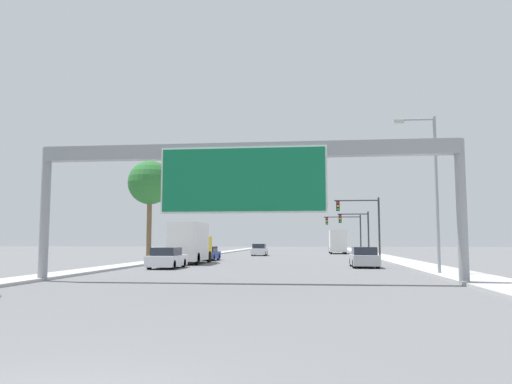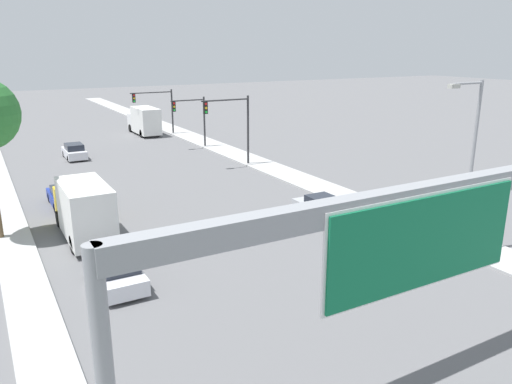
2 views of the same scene
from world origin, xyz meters
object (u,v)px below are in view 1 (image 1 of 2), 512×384
object	(u,v)px
car_near_right	(167,258)
car_far_right	(208,254)
car_mid_left	(259,250)
truck_box_primary	(190,243)
truck_box_secondary	(337,242)
palm_tree_background	(150,183)
traffic_light_near_intersection	(365,217)
car_near_left	(364,258)
street_lamp_right	(431,182)
traffic_light_mid_block	(358,226)
traffic_light_far_intersection	(348,227)
sign_gantry	(243,171)

from	to	relation	value
car_near_right	car_far_right	distance (m)	14.02
car_mid_left	truck_box_primary	xyz separation A→B (m)	(-3.50, -22.80, 1.01)
truck_box_secondary	palm_tree_background	distance (m)	36.55
palm_tree_background	car_near_right	bearing A→B (deg)	-64.31
truck_box_primary	traffic_light_near_intersection	world-z (taller)	traffic_light_near_intersection
car_near_right	truck_box_primary	xyz separation A→B (m)	(0.00, 6.89, 1.03)
truck_box_secondary	palm_tree_background	size ratio (longest dim) A/B	0.80
car_mid_left	truck_box_secondary	distance (m)	14.93
car_far_right	truck_box_secondary	bearing A→B (deg)	61.91
car_near_left	car_far_right	size ratio (longest dim) A/B	0.99
truck_box_primary	street_lamp_right	size ratio (longest dim) A/B	0.78
car_near_right	palm_tree_background	bearing A→B (deg)	115.69
traffic_light_mid_block	traffic_light_near_intersection	bearing A→B (deg)	-91.07
car_mid_left	traffic_light_far_intersection	xyz separation A→B (m)	(11.94, 9.08, 3.19)
car_far_right	truck_box_primary	bearing A→B (deg)	-90.00
sign_gantry	truck_box_secondary	world-z (taller)	sign_gantry
truck_box_primary	traffic_light_mid_block	distance (m)	27.17
car_far_right	traffic_light_near_intersection	distance (m)	16.90
truck_box_secondary	palm_tree_background	bearing A→B (deg)	-120.57
traffic_light_near_intersection	street_lamp_right	distance (m)	24.05
palm_tree_background	car_mid_left	bearing A→B (deg)	69.02
traffic_light_near_intersection	traffic_light_mid_block	bearing A→B (deg)	88.93
car_near_right	traffic_light_near_intersection	world-z (taller)	traffic_light_near_intersection
truck_box_primary	traffic_light_far_intersection	xyz separation A→B (m)	(15.44, 31.88, 2.18)
traffic_light_near_intersection	traffic_light_far_intersection	xyz separation A→B (m)	(-0.35, 20.00, -0.47)
truck_box_primary	palm_tree_background	size ratio (longest dim) A/B	0.77
sign_gantry	traffic_light_far_intersection	xyz separation A→B (m)	(8.44, 50.11, -1.38)
car_far_right	truck_box_secondary	distance (m)	29.75
sign_gantry	car_far_right	bearing A→B (deg)	105.43
truck_box_secondary	palm_tree_background	xyz separation A→B (m)	(-18.39, -31.13, 5.39)
sign_gantry	car_near_left	size ratio (longest dim) A/B	4.73
car_far_right	traffic_light_far_intersection	size ratio (longest dim) A/B	0.77
car_mid_left	traffic_light_near_intersection	xyz separation A→B (m)	(12.29, -10.92, 3.66)
car_far_right	truck_box_primary	size ratio (longest dim) A/B	0.61
car_near_left	traffic_light_far_intersection	size ratio (longest dim) A/B	0.76
sign_gantry	car_near_right	distance (m)	14.09
car_mid_left	car_far_right	size ratio (longest dim) A/B	0.98
traffic_light_far_intersection	car_mid_left	bearing A→B (deg)	-142.73
car_mid_left	truck_box_secondary	xyz separation A→B (m)	(10.50, 10.56, 1.04)
car_mid_left	traffic_light_near_intersection	size ratio (longest dim) A/B	0.66
traffic_light_far_intersection	car_far_right	bearing A→B (deg)	-121.95
palm_tree_background	car_near_left	bearing A→B (deg)	-18.91
sign_gantry	traffic_light_far_intersection	distance (m)	50.83
truck_box_primary	traffic_light_mid_block	xyz separation A→B (m)	(15.97, 21.88, 2.01)
sign_gantry	traffic_light_mid_block	distance (m)	41.13
truck_box_secondary	traffic_light_mid_block	xyz separation A→B (m)	(1.97, -11.48, 1.99)
car_near_right	car_far_right	xyz separation A→B (m)	(0.00, 14.02, -0.04)
truck_box_secondary	street_lamp_right	size ratio (longest dim) A/B	0.80
traffic_light_far_intersection	palm_tree_background	world-z (taller)	palm_tree_background
palm_tree_background	traffic_light_near_intersection	bearing A→B (deg)	25.56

